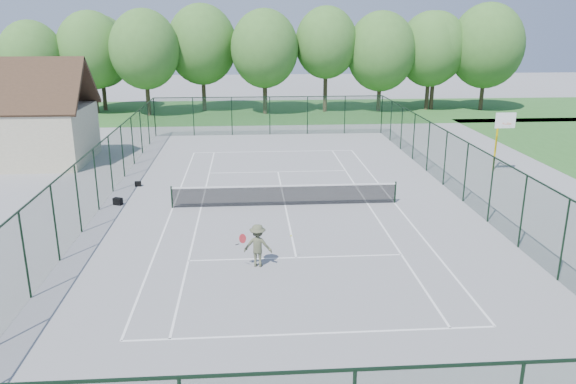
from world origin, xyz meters
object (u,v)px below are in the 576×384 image
at_px(sports_bag_a, 118,201).
at_px(tennis_net, 285,194).
at_px(basketball_goal, 501,130).
at_px(tennis_player, 258,245).

bearing_deg(sports_bag_a, tennis_net, 18.72).
relative_size(tennis_net, basketball_goal, 3.04).
relative_size(tennis_net, sports_bag_a, 25.54).
distance_m(tennis_net, sports_bag_a, 8.28).
distance_m(tennis_net, basketball_goal, 14.34).
distance_m(tennis_net, tennis_player, 7.18).
xyz_separation_m(tennis_net, tennis_player, (-1.48, -7.03, 0.24)).
height_order(tennis_net, tennis_player, tennis_player).
bearing_deg(tennis_player, tennis_net, 78.10).
relative_size(tennis_net, tennis_player, 5.09).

